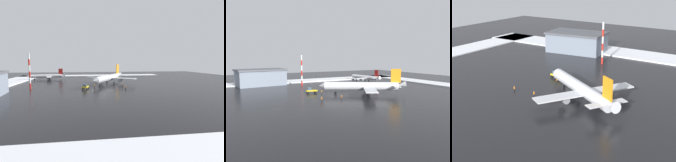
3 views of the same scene
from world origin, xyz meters
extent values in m
plane|color=black|center=(0.00, 0.00, 0.00)|extent=(240.00, 240.00, 0.00)
cube|color=white|center=(-67.00, 0.00, 0.22)|extent=(14.00, 116.00, 0.43)
cylinder|color=silver|center=(-9.22, 8.09, 3.50)|extent=(27.50, 18.24, 3.40)
cone|color=silver|center=(4.69, -0.18, 3.50)|extent=(3.71, 4.00, 3.23)
cone|color=silver|center=(-23.31, 16.47, 4.10)|extent=(4.54, 4.31, 3.30)
cube|color=silver|center=(-7.61, 16.67, 3.20)|extent=(10.42, 13.41, 0.36)
cylinder|color=gray|center=(-8.20, 14.70, 2.20)|extent=(3.94, 3.45, 2.00)
cube|color=silver|center=(-15.99, 2.58, 3.20)|extent=(10.42, 13.41, 0.36)
cylinder|color=gray|center=(-14.54, 4.05, 2.20)|extent=(3.94, 3.45, 2.00)
cube|color=orange|center=(-21.25, 15.24, 7.79)|extent=(3.62, 2.35, 5.60)
cube|color=silver|center=(-19.54, 17.72, 3.90)|extent=(4.68, 5.45, 0.24)
cube|color=silver|center=(-22.61, 12.56, 3.90)|extent=(4.68, 5.45, 0.24)
cylinder|color=black|center=(-0.20, 2.73, 2.00)|extent=(0.24, 0.24, 0.70)
cylinder|color=black|center=(-0.20, 2.73, 0.55)|extent=(1.12, 0.86, 1.10)
cylinder|color=black|center=(-10.67, 11.51, 2.00)|extent=(0.24, 0.24, 0.70)
cylinder|color=black|center=(-10.67, 11.51, 0.55)|extent=(1.12, 0.86, 1.10)
cylinder|color=black|center=(-12.92, 7.74, 2.00)|extent=(0.24, 0.24, 0.70)
cylinder|color=black|center=(-12.92, 7.74, 0.55)|extent=(1.12, 0.86, 1.10)
cylinder|color=white|center=(-38.79, -31.67, 2.45)|extent=(6.31, 21.08, 2.38)
cone|color=white|center=(-36.64, -42.81, 2.45)|extent=(2.54, 2.08, 2.26)
cone|color=white|center=(-40.96, -20.40, 2.87)|extent=(2.46, 2.84, 2.32)
cube|color=white|center=(-33.55, -28.52, 2.24)|extent=(9.52, 4.75, 0.25)
cylinder|color=gray|center=(-34.86, -29.13, 1.54)|extent=(1.83, 2.60, 1.40)
cube|color=white|center=(-44.82, -30.70, 2.24)|extent=(9.52, 4.75, 0.25)
cylinder|color=gray|center=(-43.38, -30.77, 1.54)|extent=(1.83, 2.60, 1.40)
cube|color=red|center=(-40.64, -22.05, 5.46)|extent=(0.78, 2.80, 3.92)
cube|color=white|center=(-38.55, -21.79, 2.73)|extent=(3.64, 2.42, 0.17)
cube|color=white|center=(-42.68, -22.58, 2.73)|extent=(3.64, 2.42, 0.17)
cylinder|color=black|center=(-37.40, -38.89, 1.40)|extent=(0.17, 0.17, 0.49)
cylinder|color=black|center=(-37.40, -38.89, 0.39)|extent=(0.39, 0.80, 0.77)
cylinder|color=black|center=(-37.67, -29.32, 1.40)|extent=(0.17, 0.17, 0.49)
cylinder|color=black|center=(-37.67, -29.32, 0.39)|extent=(0.39, 0.80, 0.77)
cylinder|color=black|center=(-40.70, -29.90, 1.40)|extent=(0.17, 0.17, 0.49)
cylinder|color=black|center=(-40.70, -29.90, 0.39)|extent=(0.39, 0.80, 0.77)
cube|color=gold|center=(7.48, -4.39, 1.15)|extent=(4.96, 3.12, 0.50)
cube|color=#3F5160|center=(8.38, -4.58, 1.95)|extent=(1.69, 1.76, 1.10)
cylinder|color=black|center=(9.27, -3.76, 0.45)|extent=(0.95, 0.50, 0.90)
cylinder|color=black|center=(8.85, -5.69, 0.45)|extent=(0.95, 0.50, 0.90)
cylinder|color=black|center=(6.12, -3.08, 0.45)|extent=(0.95, 0.50, 0.90)
cylinder|color=black|center=(5.70, -5.01, 0.45)|extent=(0.95, 0.50, 0.90)
cylinder|color=black|center=(3.07, 13.70, 0.42)|extent=(0.16, 0.16, 0.85)
cylinder|color=black|center=(2.88, 13.65, 0.42)|extent=(0.16, 0.16, 0.85)
cylinder|color=orange|center=(2.97, 13.67, 1.16)|extent=(0.36, 0.36, 0.62)
sphere|color=tan|center=(2.97, 13.67, 1.59)|extent=(0.24, 0.24, 0.24)
cylinder|color=black|center=(10.76, 13.54, 0.42)|extent=(0.16, 0.16, 0.85)
cylinder|color=black|center=(10.74, 13.34, 0.42)|extent=(0.16, 0.16, 0.85)
cylinder|color=orange|center=(10.75, 13.44, 1.16)|extent=(0.36, 0.36, 0.62)
sphere|color=tan|center=(10.75, 13.44, 1.59)|extent=(0.24, 0.24, 0.24)
cylinder|color=black|center=(4.77, -0.16, 0.42)|extent=(0.16, 0.16, 0.85)
cylinder|color=black|center=(4.60, -0.26, 0.42)|extent=(0.16, 0.16, 0.85)
cylinder|color=orange|center=(4.69, -0.21, 1.16)|extent=(0.36, 0.36, 0.62)
sphere|color=tan|center=(4.69, -0.21, 1.59)|extent=(0.24, 0.24, 0.24)
cylinder|color=red|center=(3.44, -29.11, 1.35)|extent=(0.70, 0.70, 2.70)
cylinder|color=white|center=(3.44, -29.11, 4.05)|extent=(0.70, 0.70, 2.70)
cylinder|color=red|center=(3.44, -29.11, 6.75)|extent=(0.70, 0.70, 2.70)
cylinder|color=white|center=(3.44, -29.11, 9.45)|extent=(0.70, 0.70, 2.70)
cylinder|color=red|center=(3.44, -29.11, 12.15)|extent=(0.70, 0.70, 2.70)
cylinder|color=white|center=(3.44, -29.11, 14.85)|extent=(0.70, 0.70, 2.70)
camera|label=1|loc=(86.07, -3.46, 12.63)|focal=28.00mm
camera|label=2|loc=(40.74, 81.66, 15.72)|focal=35.00mm
camera|label=3|loc=(-56.03, 85.90, 35.69)|focal=55.00mm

